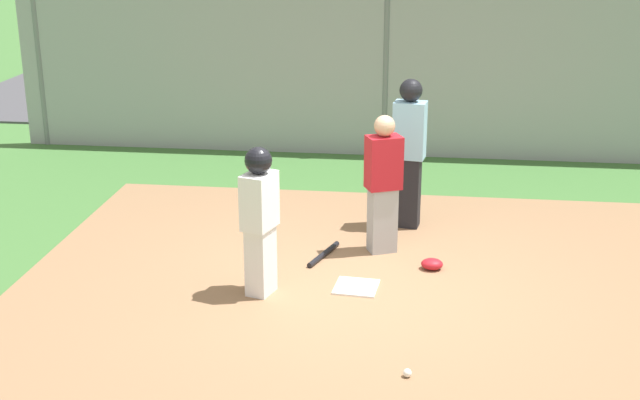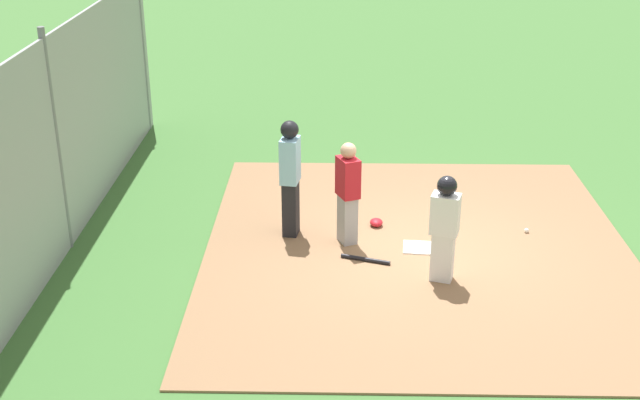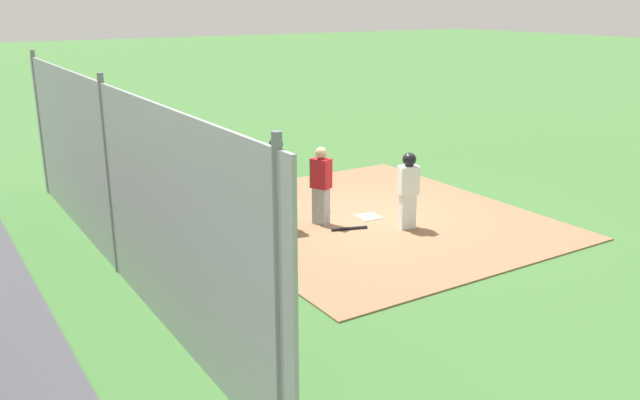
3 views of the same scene
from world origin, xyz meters
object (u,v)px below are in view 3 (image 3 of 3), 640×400
at_px(home_plate, 369,217).
at_px(baseball_bat, 349,228).
at_px(umpire, 277,180).
at_px(runner, 408,186).
at_px(catcher_mask, 325,210).
at_px(baseball, 415,196).
at_px(catcher, 321,184).

xyz_separation_m(home_plate, baseball_bat, (0.44, -0.81, 0.02)).
bearing_deg(baseball_bat, umpire, -20.16).
relative_size(home_plate, runner, 0.28).
xyz_separation_m(home_plate, catcher_mask, (-0.78, -0.60, 0.05)).
bearing_deg(umpire, home_plate, -4.53).
height_order(home_plate, baseball, baseball).
bearing_deg(baseball_bat, catcher, -49.42).
bearing_deg(baseball, home_plate, -71.68).
bearing_deg(umpire, catcher, -7.68).
distance_m(home_plate, baseball, 1.85).
relative_size(home_plate, baseball, 5.95).
relative_size(umpire, baseball, 25.01).
height_order(runner, baseball_bat, runner).
bearing_deg(umpire, runner, -24.25).
xyz_separation_m(catcher, umpire, (-0.26, -0.87, 0.15)).
height_order(catcher, baseball, catcher).
xyz_separation_m(catcher, baseball_bat, (0.64, 0.26, -0.80)).
bearing_deg(catcher, runner, -65.28).
relative_size(home_plate, baseball_bat, 0.59).
height_order(baseball_bat, baseball, baseball).
distance_m(umpire, baseball_bat, 1.74).
bearing_deg(baseball_bat, runner, 171.85).
bearing_deg(home_plate, catcher, -100.83).
height_order(home_plate, catcher_mask, catcher_mask).
relative_size(runner, catcher_mask, 6.47).
distance_m(home_plate, catcher, 1.36).
bearing_deg(baseball_bat, catcher_mask, -81.28).
height_order(runner, catcher_mask, runner).
bearing_deg(baseball, baseball_bat, -68.25).
bearing_deg(umpire, baseball_bat, -29.59).
bearing_deg(catcher_mask, runner, 25.60).
xyz_separation_m(runner, catcher_mask, (-1.74, -0.84, -0.81)).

